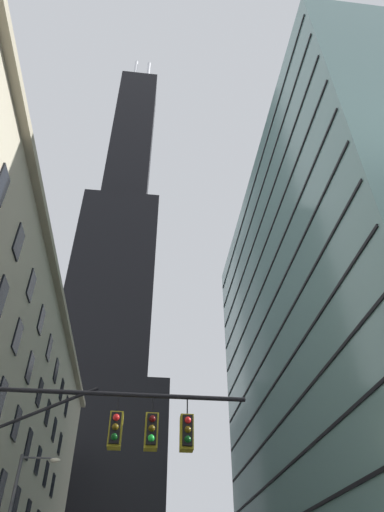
# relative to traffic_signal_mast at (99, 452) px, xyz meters

# --- Properties ---
(dark_skyscraper) EXTENTS (28.38, 28.38, 176.44)m
(dark_skyscraper) POSITION_rel_traffic_signal_mast_xyz_m (-7.93, 81.43, 47.11)
(dark_skyscraper) COLOR black
(dark_skyscraper) RESTS_ON ground
(glass_office_midrise) EXTENTS (18.73, 48.89, 51.03)m
(glass_office_midrise) POSITION_rel_traffic_signal_mast_xyz_m (23.71, 28.44, 19.94)
(glass_office_midrise) COLOR gray
(glass_office_midrise) RESTS_ON ground
(traffic_signal_mast) EXTENTS (8.01, 0.63, 7.38)m
(traffic_signal_mast) POSITION_rel_traffic_signal_mast_xyz_m (0.00, 0.00, 0.00)
(traffic_signal_mast) COLOR black
(traffic_signal_mast) RESTS_ON sidewalk_left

